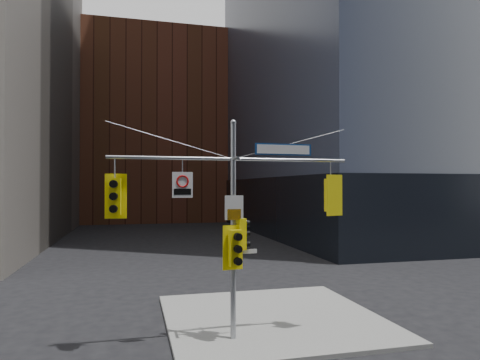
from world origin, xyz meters
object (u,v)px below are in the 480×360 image
traffic_light_west_arm (115,196)px  regulatory_sign_arm (183,184)px  traffic_light_pole_front (235,248)px  signal_assembly (233,207)px  street_sign_blade (283,149)px  traffic_light_east_arm (331,195)px  traffic_light_pole_side (243,234)px

traffic_light_west_arm → regulatory_sign_arm: (2.07, -0.03, 0.38)m
traffic_light_west_arm → traffic_light_pole_front: (3.73, -0.28, -1.68)m
regulatory_sign_arm → signal_assembly: bearing=-2.3°
signal_assembly → traffic_light_west_arm: 3.75m
street_sign_blade → traffic_light_west_arm: bearing=178.0°
traffic_light_east_arm → regulatory_sign_arm: 5.16m
traffic_light_east_arm → traffic_light_pole_front: 3.88m
traffic_light_west_arm → traffic_light_pole_side: bearing=7.4°
traffic_light_pole_front → regulatory_sign_arm: bearing=161.5°
traffic_light_west_arm → traffic_light_east_arm: 7.21m
regulatory_sign_arm → traffic_light_west_arm: bearing=176.1°
signal_assembly → traffic_light_pole_side: 0.94m
traffic_light_pole_side → traffic_light_pole_front: bearing=123.6°
regulatory_sign_arm → traffic_light_pole_front: bearing=-11.4°
traffic_light_pole_front → regulatory_sign_arm: size_ratio=1.76×
traffic_light_east_arm → regulatory_sign_arm: regulatory_sign_arm is taller
traffic_light_west_arm → traffic_light_pole_front: traffic_light_west_arm is taller
signal_assembly → regulatory_sign_arm: 1.83m
signal_assembly → traffic_light_pole_side: size_ratio=7.75×
traffic_light_pole_side → regulatory_sign_arm: regulatory_sign_arm is taller
traffic_light_pole_side → traffic_light_pole_front: 0.60m
street_sign_blade → regulatory_sign_arm: size_ratio=2.46×
signal_assembly → traffic_light_east_arm: size_ratio=5.68×
signal_assembly → traffic_light_pole_front: (-0.00, -0.27, -1.30)m
traffic_light_east_arm → street_sign_blade: (-1.74, 0.00, 1.55)m
traffic_light_west_arm → traffic_light_pole_front: size_ratio=0.97×
traffic_light_west_arm → traffic_light_pole_side: traffic_light_west_arm is taller
traffic_light_east_arm → traffic_light_pole_front: size_ratio=0.98×
traffic_light_west_arm → regulatory_sign_arm: bearing=6.5°
traffic_light_pole_front → street_sign_blade: (1.74, 0.27, 3.23)m
traffic_light_east_arm → regulatory_sign_arm: size_ratio=1.72×
traffic_light_west_arm → signal_assembly: bearing=7.2°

